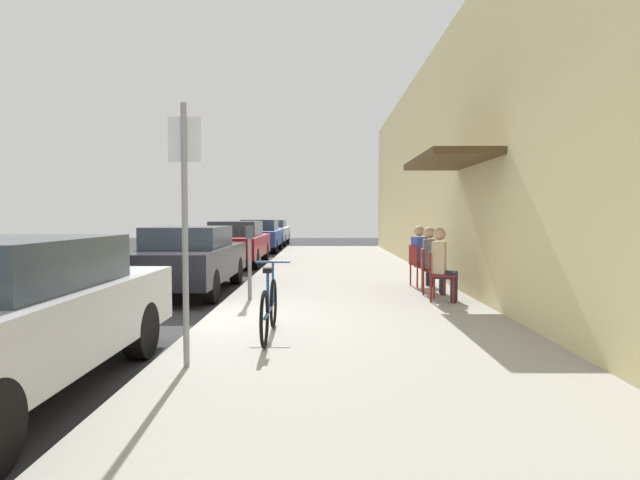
# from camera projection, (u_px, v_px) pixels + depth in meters

# --- Properties ---
(ground_plane) EXTENTS (60.00, 60.00, 0.00)m
(ground_plane) POSITION_uv_depth(u_px,v_px,m) (201.00, 328.00, 7.37)
(ground_plane) COLOR #2D2D30
(sidewalk_slab) EXTENTS (4.50, 32.00, 0.12)m
(sidewalk_slab) POSITION_uv_depth(u_px,v_px,m) (350.00, 301.00, 9.36)
(sidewalk_slab) COLOR #9E9B93
(sidewalk_slab) RESTS_ON ground_plane
(building_facade) EXTENTS (1.40, 32.00, 5.77)m
(building_facade) POSITION_uv_depth(u_px,v_px,m) (483.00, 146.00, 9.21)
(building_facade) COLOR beige
(building_facade) RESTS_ON ground_plane
(parked_car_1) EXTENTS (1.80, 4.40, 1.39)m
(parked_car_1) POSITION_uv_depth(u_px,v_px,m) (188.00, 258.00, 10.79)
(parked_car_1) COLOR black
(parked_car_1) RESTS_ON ground_plane
(parked_car_2) EXTENTS (1.80, 4.40, 1.44)m
(parked_car_2) POSITION_uv_depth(u_px,v_px,m) (236.00, 242.00, 16.79)
(parked_car_2) COLOR maroon
(parked_car_2) RESTS_ON ground_plane
(parked_car_3) EXTENTS (1.80, 4.40, 1.44)m
(parked_car_3) POSITION_uv_depth(u_px,v_px,m) (260.00, 235.00, 23.11)
(parked_car_3) COLOR navy
(parked_car_3) RESTS_ON ground_plane
(parked_car_4) EXTENTS (1.80, 4.40, 1.39)m
(parked_car_4) POSITION_uv_depth(u_px,v_px,m) (271.00, 232.00, 28.32)
(parked_car_4) COLOR silver
(parked_car_4) RESTS_ON ground_plane
(parking_meter) EXTENTS (0.12, 0.10, 1.32)m
(parking_meter) POSITION_uv_depth(u_px,v_px,m) (250.00, 257.00, 9.11)
(parking_meter) COLOR slate
(parking_meter) RESTS_ON sidewalk_slab
(street_sign) EXTENTS (0.32, 0.06, 2.60)m
(street_sign) POSITION_uv_depth(u_px,v_px,m) (185.00, 214.00, 5.02)
(street_sign) COLOR gray
(street_sign) RESTS_ON sidewalk_slab
(bicycle_0) EXTENTS (0.46, 1.71, 0.90)m
(bicycle_0) POSITION_uv_depth(u_px,v_px,m) (269.00, 308.00, 6.32)
(bicycle_0) COLOR black
(bicycle_0) RESTS_ON sidewalk_slab
(cafe_chair_0) EXTENTS (0.56, 0.56, 0.87)m
(cafe_chair_0) POSITION_uv_depth(u_px,v_px,m) (439.00, 273.00, 8.98)
(cafe_chair_0) COLOR maroon
(cafe_chair_0) RESTS_ON sidewalk_slab
(seated_patron_0) EXTENTS (0.51, 0.47, 1.29)m
(seated_patron_0) POSITION_uv_depth(u_px,v_px,m) (443.00, 262.00, 8.95)
(seated_patron_0) COLOR #232838
(seated_patron_0) RESTS_ON sidewalk_slab
(cafe_chair_1) EXTENTS (0.50, 0.50, 0.87)m
(cafe_chair_1) POSITION_uv_depth(u_px,v_px,m) (429.00, 268.00, 9.83)
(cafe_chair_1) COLOR maroon
(cafe_chair_1) RESTS_ON sidewalk_slab
(seated_patron_1) EXTENTS (0.46, 0.40, 1.29)m
(seated_patron_1) POSITION_uv_depth(u_px,v_px,m) (432.00, 258.00, 9.81)
(seated_patron_1) COLOR #232838
(seated_patron_1) RESTS_ON sidewalk_slab
(cafe_chair_2) EXTENTS (0.52, 0.52, 0.87)m
(cafe_chair_2) POSITION_uv_depth(u_px,v_px,m) (419.00, 263.00, 10.85)
(cafe_chair_2) COLOR maroon
(cafe_chair_2) RESTS_ON sidewalk_slab
(seated_patron_2) EXTENTS (0.48, 0.43, 1.29)m
(seated_patron_2) POSITION_uv_depth(u_px,v_px,m) (422.00, 254.00, 10.85)
(seated_patron_2) COLOR #232838
(seated_patron_2) RESTS_ON sidewalk_slab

